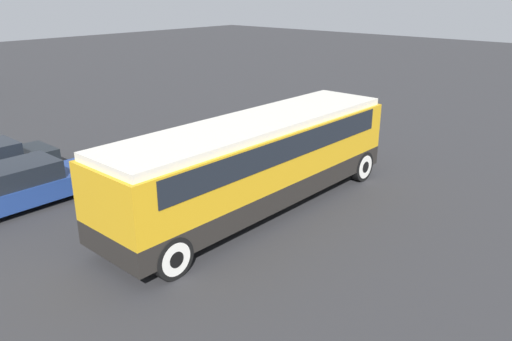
% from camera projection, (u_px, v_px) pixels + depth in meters
% --- Properties ---
extents(ground_plane, '(120.00, 120.00, 0.00)m').
position_uv_depth(ground_plane, '(256.00, 209.00, 15.82)').
color(ground_plane, '#2D2D30').
extents(tour_bus, '(10.68, 2.65, 2.91)m').
position_uv_depth(tour_bus, '(258.00, 156.00, 15.28)').
color(tour_bus, black).
rests_on(tour_bus, ground_plane).
extents(parked_car_near, '(4.42, 1.83, 1.45)m').
position_uv_depth(parked_car_near, '(24.00, 185.00, 15.88)').
color(parked_car_near, navy).
rests_on(parked_car_near, ground_plane).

